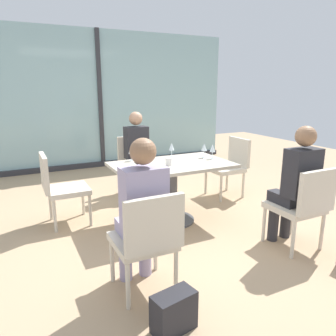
% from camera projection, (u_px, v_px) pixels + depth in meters
% --- Properties ---
extents(ground_plane, '(12.00, 12.00, 0.00)m').
position_uv_depth(ground_plane, '(172.00, 220.00, 4.03)').
color(ground_plane, tan).
extents(window_wall_backdrop, '(5.63, 0.10, 2.70)m').
position_uv_depth(window_wall_backdrop, '(100.00, 107.00, 6.51)').
color(window_wall_backdrop, '#90B7BC').
rests_on(window_wall_backdrop, ground_plane).
extents(dining_table_main, '(1.40, 0.85, 0.73)m').
position_uv_depth(dining_table_main, '(172.00, 178.00, 3.89)').
color(dining_table_main, '#BCB29E').
rests_on(dining_table_main, ground_plane).
extents(chair_front_left, '(0.46, 0.50, 0.87)m').
position_uv_depth(chair_front_left, '(147.00, 237.00, 2.48)').
color(chair_front_left, beige).
rests_on(chair_front_left, ground_plane).
extents(chair_front_right, '(0.46, 0.50, 0.87)m').
position_uv_depth(chair_front_right, '(303.00, 203.00, 3.19)').
color(chair_front_right, beige).
rests_on(chair_front_right, ground_plane).
extents(chair_near_window, '(0.46, 0.51, 0.87)m').
position_uv_depth(chair_near_window, '(136.00, 162.00, 4.97)').
color(chair_near_window, beige).
rests_on(chair_near_window, ground_plane).
extents(chair_far_right, '(0.50, 0.46, 0.87)m').
position_uv_depth(chair_far_right, '(230.00, 163.00, 4.85)').
color(chair_far_right, beige).
rests_on(chair_far_right, ground_plane).
extents(chair_far_left, '(0.50, 0.46, 0.87)m').
position_uv_depth(chair_far_left, '(59.00, 185.00, 3.79)').
color(chair_far_left, beige).
rests_on(chair_far_left, ground_plane).
extents(person_front_left, '(0.34, 0.39, 1.26)m').
position_uv_depth(person_front_left, '(141.00, 208.00, 2.52)').
color(person_front_left, '#9E93B7').
rests_on(person_front_left, ground_plane).
extents(person_front_right, '(0.34, 0.39, 1.26)m').
position_uv_depth(person_front_right, '(296.00, 181.00, 3.24)').
color(person_front_right, '#28282D').
rests_on(person_front_right, ground_plane).
extents(person_near_window, '(0.34, 0.39, 1.26)m').
position_uv_depth(person_near_window, '(138.00, 150.00, 4.83)').
color(person_near_window, '#28282D').
rests_on(person_near_window, ground_plane).
extents(wine_glass_0, '(0.07, 0.07, 0.18)m').
position_uv_depth(wine_glass_0, '(172.00, 147.00, 4.16)').
color(wine_glass_0, silver).
rests_on(wine_glass_0, dining_table_main).
extents(wine_glass_1, '(0.07, 0.07, 0.18)m').
position_uv_depth(wine_glass_1, '(204.00, 147.00, 4.13)').
color(wine_glass_1, silver).
rests_on(wine_glass_1, dining_table_main).
extents(wine_glass_2, '(0.07, 0.07, 0.18)m').
position_uv_depth(wine_glass_2, '(144.00, 154.00, 3.71)').
color(wine_glass_2, silver).
rests_on(wine_glass_2, dining_table_main).
extents(wine_glass_3, '(0.07, 0.07, 0.18)m').
position_uv_depth(wine_glass_3, '(212.00, 148.00, 4.06)').
color(wine_glass_3, silver).
rests_on(wine_glass_3, dining_table_main).
extents(wine_glass_4, '(0.07, 0.07, 0.18)m').
position_uv_depth(wine_glass_4, '(131.00, 150.00, 3.95)').
color(wine_glass_4, silver).
rests_on(wine_glass_4, dining_table_main).
extents(coffee_cup, '(0.08, 0.08, 0.09)m').
position_uv_depth(coffee_cup, '(169.00, 162.00, 3.74)').
color(coffee_cup, white).
rests_on(coffee_cup, dining_table_main).
extents(cell_phone_on_table, '(0.08, 0.15, 0.01)m').
position_uv_depth(cell_phone_on_table, '(139.00, 163.00, 3.83)').
color(cell_phone_on_table, black).
rests_on(cell_phone_on_table, dining_table_main).
extents(handbag_0, '(0.32, 0.21, 0.28)m').
position_uv_depth(handbag_0, '(174.00, 312.00, 2.18)').
color(handbag_0, '#232328').
rests_on(handbag_0, ground_plane).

